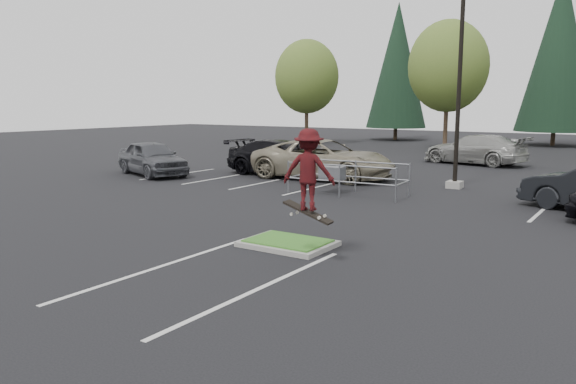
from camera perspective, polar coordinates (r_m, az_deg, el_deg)
The scene contains 14 objects.
ground at distance 14.21m, azimuth -0.00°, elevation -5.51°, with size 120.00×120.00×0.00m, color black.
grass_median at distance 14.19m, azimuth -0.00°, elevation -5.21°, with size 2.20×1.60×0.16m.
stall_lines at distance 19.97m, azimuth 6.34°, elevation -1.30°, with size 22.62×17.60×0.01m.
light_pole at distance 24.53m, azimuth 17.03°, elevation 10.97°, with size 0.70×0.60×10.12m.
decid_a at distance 48.80m, azimuth 1.93°, elevation 11.41°, with size 5.44×5.44×8.91m.
decid_b at distance 44.21m, azimuth 15.94°, elevation 11.91°, with size 5.89×5.89×9.64m.
conif_a at distance 55.92m, azimuth 11.05°, elevation 12.50°, with size 5.72×5.72×13.00m.
conif_b at distance 52.69m, azimuth 25.86°, elevation 12.82°, with size 6.38×6.38×14.50m.
cart_corral at distance 22.31m, azimuth 4.88°, elevation 1.90°, with size 4.64×1.93×1.29m.
skateboarder at distance 12.35m, azimuth 2.07°, elevation 2.22°, with size 1.31×0.97×2.07m.
car_l_tan at distance 26.63m, azimuth 3.60°, elevation 3.36°, with size 3.11×6.75×1.88m, color gray.
car_l_black at distance 27.89m, azimuth -0.62°, elevation 3.50°, with size 2.45×6.03×1.75m, color black.
car_l_grey at distance 28.84m, azimuth -13.69°, elevation 3.39°, with size 2.03×5.04×1.72m, color #494A50.
car_far_silver at distance 34.75m, azimuth 18.55°, elevation 4.12°, with size 2.44×6.00×1.74m, color #A4A49F.
Camera 1 is at (7.61, -11.46, 3.57)m, focal length 35.00 mm.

